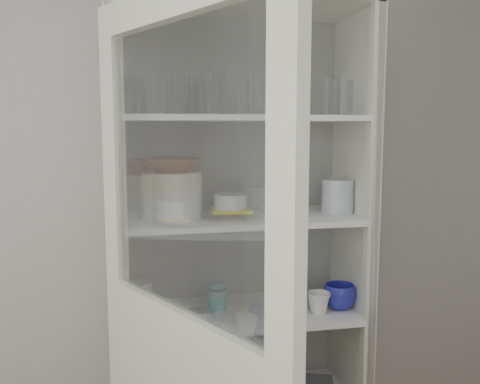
{
  "coord_description": "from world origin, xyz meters",
  "views": [
    {
      "loc": [
        -0.19,
        -0.72,
        1.62
      ],
      "look_at": [
        0.2,
        1.27,
        1.36
      ],
      "focal_mm": 38.0,
      "sensor_mm": 36.0,
      "label": 1
    }
  ],
  "objects_px": {
    "plate_stack_front": "(172,204)",
    "goblet_2": "(294,99)",
    "yellow_trivet": "(231,210)",
    "grey_bowl_stack": "(338,196)",
    "goblet_3": "(286,95)",
    "terracotta_bowl": "(172,165)",
    "teal_jar": "(217,297)",
    "glass_platter": "(231,214)",
    "mug_white": "(319,303)",
    "cream_bowl": "(172,181)",
    "measuring_cups": "(198,315)",
    "pantry_cabinet": "(237,286)",
    "mug_teal": "(292,291)",
    "white_ramekin": "(231,201)",
    "plate_stack_back": "(178,199)",
    "white_canister": "(140,297)",
    "goblet_1": "(176,97)",
    "mug_blue": "(339,296)",
    "goblet_0": "(134,93)"
  },
  "relations": [
    {
      "from": "mug_blue",
      "to": "goblet_0",
      "type": "bearing_deg",
      "value": -166.76
    },
    {
      "from": "goblet_0",
      "to": "goblet_2",
      "type": "distance_m",
      "value": 0.67
    },
    {
      "from": "plate_stack_back",
      "to": "white_canister",
      "type": "height_order",
      "value": "plate_stack_back"
    },
    {
      "from": "yellow_trivet",
      "to": "grey_bowl_stack",
      "type": "distance_m",
      "value": 0.45
    },
    {
      "from": "goblet_3",
      "to": "grey_bowl_stack",
      "type": "height_order",
      "value": "goblet_3"
    },
    {
      "from": "goblet_1",
      "to": "plate_stack_front",
      "type": "bearing_deg",
      "value": -101.56
    },
    {
      "from": "goblet_3",
      "to": "yellow_trivet",
      "type": "distance_m",
      "value": 0.55
    },
    {
      "from": "goblet_3",
      "to": "terracotta_bowl",
      "type": "relative_size",
      "value": 0.84
    },
    {
      "from": "pantry_cabinet",
      "to": "cream_bowl",
      "type": "relative_size",
      "value": 9.05
    },
    {
      "from": "pantry_cabinet",
      "to": "measuring_cups",
      "type": "relative_size",
      "value": 23.32
    },
    {
      "from": "mug_white",
      "to": "terracotta_bowl",
      "type": "bearing_deg",
      "value": 177.18
    },
    {
      "from": "plate_stack_front",
      "to": "glass_platter",
      "type": "relative_size",
      "value": 0.74
    },
    {
      "from": "cream_bowl",
      "to": "measuring_cups",
      "type": "height_order",
      "value": "cream_bowl"
    },
    {
      "from": "cream_bowl",
      "to": "white_canister",
      "type": "height_order",
      "value": "cream_bowl"
    },
    {
      "from": "goblet_3",
      "to": "white_ramekin",
      "type": "height_order",
      "value": "goblet_3"
    },
    {
      "from": "terracotta_bowl",
      "to": "mug_teal",
      "type": "relative_size",
      "value": 2.11
    },
    {
      "from": "teal_jar",
      "to": "pantry_cabinet",
      "type": "bearing_deg",
      "value": 16.02
    },
    {
      "from": "pantry_cabinet",
      "to": "white_canister",
      "type": "relative_size",
      "value": 16.34
    },
    {
      "from": "plate_stack_back",
      "to": "terracotta_bowl",
      "type": "xyz_separation_m",
      "value": [
        -0.03,
        -0.14,
        0.15
      ]
    },
    {
      "from": "plate_stack_front",
      "to": "glass_platter",
      "type": "distance_m",
      "value": 0.24
    },
    {
      "from": "terracotta_bowl",
      "to": "mug_blue",
      "type": "relative_size",
      "value": 1.64
    },
    {
      "from": "cream_bowl",
      "to": "measuring_cups",
      "type": "bearing_deg",
      "value": -24.78
    },
    {
      "from": "goblet_2",
      "to": "white_canister",
      "type": "height_order",
      "value": "goblet_2"
    },
    {
      "from": "pantry_cabinet",
      "to": "goblet_0",
      "type": "distance_m",
      "value": 0.91
    },
    {
      "from": "plate_stack_back",
      "to": "yellow_trivet",
      "type": "xyz_separation_m",
      "value": [
        0.2,
        -0.12,
        -0.03
      ]
    },
    {
      "from": "plate_stack_front",
      "to": "mug_blue",
      "type": "relative_size",
      "value": 1.76
    },
    {
      "from": "white_ramekin",
      "to": "goblet_3",
      "type": "bearing_deg",
      "value": 24.49
    },
    {
      "from": "goblet_0",
      "to": "yellow_trivet",
      "type": "relative_size",
      "value": 1.16
    },
    {
      "from": "teal_jar",
      "to": "mug_teal",
      "type": "bearing_deg",
      "value": 1.1
    },
    {
      "from": "yellow_trivet",
      "to": "white_canister",
      "type": "xyz_separation_m",
      "value": [
        -0.37,
        0.06,
        -0.36
      ]
    },
    {
      "from": "glass_platter",
      "to": "goblet_1",
      "type": "bearing_deg",
      "value": 146.93
    },
    {
      "from": "goblet_3",
      "to": "goblet_1",
      "type": "bearing_deg",
      "value": 178.42
    },
    {
      "from": "pantry_cabinet",
      "to": "measuring_cups",
      "type": "xyz_separation_m",
      "value": [
        -0.18,
        -0.14,
        -0.06
      ]
    },
    {
      "from": "white_canister",
      "to": "plate_stack_front",
      "type": "bearing_deg",
      "value": -30.58
    },
    {
      "from": "white_ramekin",
      "to": "teal_jar",
      "type": "height_order",
      "value": "white_ramekin"
    },
    {
      "from": "white_ramekin",
      "to": "goblet_1",
      "type": "bearing_deg",
      "value": 146.93
    },
    {
      "from": "glass_platter",
      "to": "mug_white",
      "type": "distance_m",
      "value": 0.51
    },
    {
      "from": "white_ramekin",
      "to": "mug_blue",
      "type": "relative_size",
      "value": 1.03
    },
    {
      "from": "plate_stack_front",
      "to": "white_canister",
      "type": "distance_m",
      "value": 0.42
    },
    {
      "from": "plate_stack_front",
      "to": "goblet_2",
      "type": "bearing_deg",
      "value": 16.08
    },
    {
      "from": "mug_white",
      "to": "cream_bowl",
      "type": "bearing_deg",
      "value": 177.18
    },
    {
      "from": "terracotta_bowl",
      "to": "glass_platter",
      "type": "bearing_deg",
      "value": 4.93
    },
    {
      "from": "cream_bowl",
      "to": "glass_platter",
      "type": "height_order",
      "value": "cream_bowl"
    },
    {
      "from": "goblet_2",
      "to": "goblet_3",
      "type": "bearing_deg",
      "value": -159.5
    },
    {
      "from": "white_ramekin",
      "to": "mug_white",
      "type": "distance_m",
      "value": 0.55
    },
    {
      "from": "plate_stack_back",
      "to": "mug_blue",
      "type": "distance_m",
      "value": 0.79
    },
    {
      "from": "pantry_cabinet",
      "to": "white_ramekin",
      "type": "distance_m",
      "value": 0.39
    },
    {
      "from": "terracotta_bowl",
      "to": "teal_jar",
      "type": "distance_m",
      "value": 0.6
    },
    {
      "from": "plate_stack_back",
      "to": "glass_platter",
      "type": "bearing_deg",
      "value": -29.92
    },
    {
      "from": "pantry_cabinet",
      "to": "mug_teal",
      "type": "xyz_separation_m",
      "value": [
        0.24,
        -0.02,
        -0.03
      ]
    }
  ]
}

